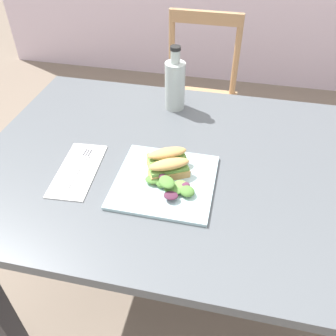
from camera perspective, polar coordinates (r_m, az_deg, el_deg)
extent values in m
plane|color=#7A6B5B|center=(1.66, 1.62, -18.10)|extent=(7.97, 7.97, 0.00)
cube|color=#51565B|center=(1.07, 3.41, 0.36)|extent=(1.27, 0.87, 0.03)
cube|color=#2D2D33|center=(1.72, -13.78, 1.22)|extent=(0.07, 0.07, 0.71)
cube|color=#2D2D33|center=(1.64, 25.01, -4.24)|extent=(0.07, 0.07, 0.71)
cylinder|color=tan|center=(1.92, -1.76, 1.89)|extent=(0.03, 0.03, 0.43)
cylinder|color=tan|center=(1.88, 8.34, 0.41)|extent=(0.03, 0.03, 0.43)
cylinder|color=tan|center=(2.19, 0.47, 7.34)|extent=(0.03, 0.03, 0.43)
cylinder|color=tan|center=(2.15, 9.39, 6.12)|extent=(0.03, 0.03, 0.43)
cube|color=tan|center=(1.90, 4.44, 9.61)|extent=(0.40, 0.40, 0.02)
cylinder|color=tan|center=(1.99, 0.60, 18.29)|extent=(0.03, 0.03, 0.42)
cylinder|color=tan|center=(1.95, 10.88, 17.12)|extent=(0.03, 0.03, 0.42)
cube|color=tan|center=(1.90, 6.09, 22.79)|extent=(0.36, 0.03, 0.06)
cube|color=silver|center=(0.99, -0.50, -2.14)|extent=(0.27, 0.27, 0.01)
cube|color=tan|center=(0.99, 0.17, -0.86)|extent=(0.12, 0.09, 0.02)
cube|color=#6B9E47|center=(0.98, 0.07, 0.06)|extent=(0.12, 0.09, 0.01)
ellipsoid|color=tan|center=(0.97, 0.17, 0.61)|extent=(0.12, 0.09, 0.02)
cube|color=tan|center=(1.03, -0.16, 0.95)|extent=(0.12, 0.09, 0.02)
cube|color=#6B9E47|center=(1.02, -0.25, 1.85)|extent=(0.12, 0.09, 0.01)
ellipsoid|color=tan|center=(1.00, -0.16, 2.41)|extent=(0.12, 0.09, 0.02)
ellipsoid|color=#6B9E47|center=(0.96, -0.71, -2.36)|extent=(0.05, 0.05, 0.02)
ellipsoid|color=#518438|center=(0.97, -2.19, -1.80)|extent=(0.06, 0.05, 0.01)
ellipsoid|color=#518438|center=(0.94, 3.07, -3.73)|extent=(0.06, 0.06, 0.02)
ellipsoid|color=#4C2338|center=(0.95, -0.46, -1.96)|extent=(0.05, 0.06, 0.02)
ellipsoid|color=#518438|center=(0.93, -0.19, -2.25)|extent=(0.06, 0.06, 0.02)
ellipsoid|color=#6B9E47|center=(0.95, 1.98, -2.78)|extent=(0.06, 0.06, 0.01)
ellipsoid|color=#518438|center=(0.96, -1.14, -2.13)|extent=(0.05, 0.06, 0.01)
ellipsoid|color=#4C2338|center=(0.92, 0.47, -4.42)|extent=(0.04, 0.03, 0.01)
ellipsoid|color=#602D47|center=(0.95, 2.32, -2.95)|extent=(0.05, 0.05, 0.02)
ellipsoid|color=#518438|center=(0.94, 1.12, -3.30)|extent=(0.07, 0.06, 0.01)
cube|color=white|center=(1.06, -14.17, -0.34)|extent=(0.13, 0.25, 0.00)
cube|color=silver|center=(1.04, -14.66, -0.99)|extent=(0.01, 0.14, 0.00)
cube|color=silver|center=(1.11, -12.84, 2.13)|extent=(0.03, 0.05, 0.00)
cube|color=#38383D|center=(1.11, -12.34, 2.39)|extent=(0.00, 0.03, 0.00)
cube|color=#38383D|center=(1.11, -12.73, 2.43)|extent=(0.00, 0.03, 0.00)
cube|color=#38383D|center=(1.11, -13.11, 2.48)|extent=(0.00, 0.03, 0.00)
cylinder|color=black|center=(1.28, 1.10, 11.95)|extent=(0.07, 0.07, 0.12)
cylinder|color=#B2BCB7|center=(1.27, 1.12, 12.95)|extent=(0.07, 0.07, 0.17)
cylinder|color=#B2BCB7|center=(1.23, 1.18, 17.37)|extent=(0.03, 0.03, 0.04)
cylinder|color=black|center=(1.22, 1.20, 18.59)|extent=(0.04, 0.04, 0.01)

